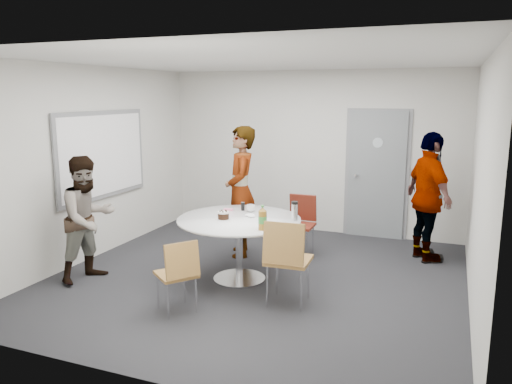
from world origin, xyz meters
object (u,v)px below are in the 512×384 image
at_px(door, 377,175).
at_px(person_main, 241,192).
at_px(chair_far, 301,219).
at_px(table, 240,227).
at_px(chair_near_left, 179,270).
at_px(person_left, 88,219).
at_px(chair_near_right, 286,254).
at_px(person_right, 429,197).
at_px(whiteboard, 103,155).

height_order(door, person_main, door).
height_order(door, chair_far, door).
bearing_deg(table, chair_near_left, -100.73).
bearing_deg(chair_near_left, door, 16.39).
relative_size(table, person_left, 0.97).
distance_m(chair_near_left, chair_near_right, 1.16).
xyz_separation_m(door, person_right, (0.85, -0.96, -0.12)).
distance_m(chair_far, person_main, 0.96).
bearing_deg(chair_near_right, chair_far, 98.73).
bearing_deg(person_main, door, 109.82).
xyz_separation_m(person_main, person_left, (-1.38, -1.61, -0.15)).
xyz_separation_m(chair_near_right, chair_far, (-0.38, 1.85, -0.07)).
relative_size(door, chair_far, 2.43).
distance_m(table, person_main, 1.06).
bearing_deg(door, table, -115.91).
relative_size(chair_near_right, person_left, 0.62).
xyz_separation_m(person_main, person_right, (2.52, 0.71, -0.03)).
distance_m(chair_near_left, person_main, 2.15).
distance_m(table, chair_far, 1.36).
relative_size(chair_far, person_left, 0.55).
bearing_deg(chair_far, chair_near_left, 75.62).
height_order(door, whiteboard, door).
distance_m(whiteboard, person_left, 1.30).
height_order(chair_near_left, person_right, person_right).
xyz_separation_m(whiteboard, person_left, (0.51, -0.99, -0.66)).
bearing_deg(chair_near_right, door, 78.21).
height_order(person_left, person_right, person_right).
bearing_deg(chair_far, whiteboard, 19.40).
relative_size(chair_near_left, person_left, 0.52).
bearing_deg(person_right, table, 96.67).
xyz_separation_m(door, whiteboard, (-3.56, -2.28, 0.42)).
distance_m(door, whiteboard, 4.25).
relative_size(whiteboard, chair_near_right, 1.94).
bearing_deg(whiteboard, person_left, -62.78).
bearing_deg(person_main, whiteboard, -97.10).
xyz_separation_m(chair_near_left, person_right, (2.34, 2.80, 0.41)).
relative_size(door, chair_near_left, 2.61).
bearing_deg(chair_near_right, person_main, 125.18).
relative_size(person_left, person_right, 0.87).
height_order(table, person_main, person_main).
xyz_separation_m(table, chair_near_left, (-0.22, -1.14, -0.19)).
distance_m(whiteboard, chair_far, 3.00).
distance_m(whiteboard, person_right, 4.64).
xyz_separation_m(chair_near_right, person_main, (-1.18, 1.50, 0.33)).
height_order(chair_far, person_main, person_main).
bearing_deg(person_main, person_left, -65.76).
xyz_separation_m(whiteboard, person_main, (1.89, 0.61, -0.52)).
relative_size(table, person_right, 0.85).
bearing_deg(whiteboard, chair_far, 19.63).
distance_m(chair_far, person_right, 1.80).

